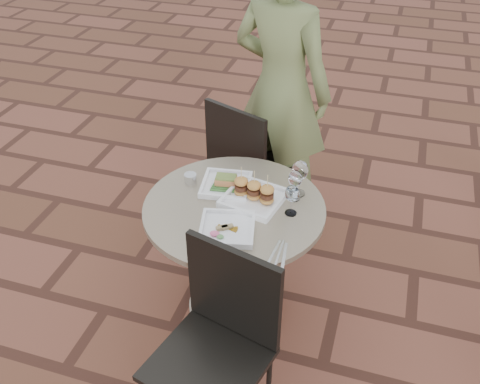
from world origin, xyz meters
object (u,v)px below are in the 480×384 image
(chair_near, at_px, (220,332))
(diner, at_px, (281,90))
(plate_tuna, at_px, (227,228))
(plate_sliders, at_px, (254,194))
(chair_far, at_px, (246,158))
(cafe_table, at_px, (234,243))
(plate_salmon, at_px, (226,184))

(chair_near, distance_m, diner, 1.64)
(diner, distance_m, plate_tuna, 1.18)
(plate_tuna, bearing_deg, plate_sliders, 78.22)
(chair_far, distance_m, plate_tuna, 0.93)
(chair_far, xyz_separation_m, plate_tuna, (0.18, -0.90, 0.20))
(plate_sliders, bearing_deg, diner, 95.69)
(chair_far, distance_m, diner, 0.47)
(cafe_table, bearing_deg, chair_far, 102.04)
(chair_far, height_order, plate_salmon, chair_far)
(cafe_table, xyz_separation_m, chair_far, (-0.15, 0.70, 0.07))
(cafe_table, bearing_deg, plate_tuna, -82.01)
(chair_near, bearing_deg, plate_salmon, 121.21)
(cafe_table, xyz_separation_m, plate_salmon, (-0.09, 0.14, 0.27))
(chair_near, relative_size, plate_salmon, 3.34)
(diner, distance_m, plate_sliders, 0.93)
(chair_near, bearing_deg, plate_sliders, 109.28)
(chair_far, height_order, plate_tuna, chair_far)
(cafe_table, distance_m, chair_far, 0.72)
(plate_salmon, bearing_deg, chair_far, 96.20)
(cafe_table, distance_m, diner, 1.07)
(chair_far, bearing_deg, chair_near, 123.86)
(plate_salmon, distance_m, plate_sliders, 0.18)
(chair_far, xyz_separation_m, chair_near, (0.29, -1.32, 0.00))
(cafe_table, height_order, plate_tuna, plate_tuna)
(chair_far, relative_size, diner, 0.51)
(diner, relative_size, plate_tuna, 6.03)
(chair_near, distance_m, plate_salmon, 0.81)
(plate_salmon, bearing_deg, chair_near, -73.38)
(cafe_table, bearing_deg, plate_salmon, 122.85)
(cafe_table, distance_m, chair_near, 0.64)
(plate_salmon, height_order, plate_sliders, plate_sliders)
(chair_far, bearing_deg, plate_sliders, 131.57)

